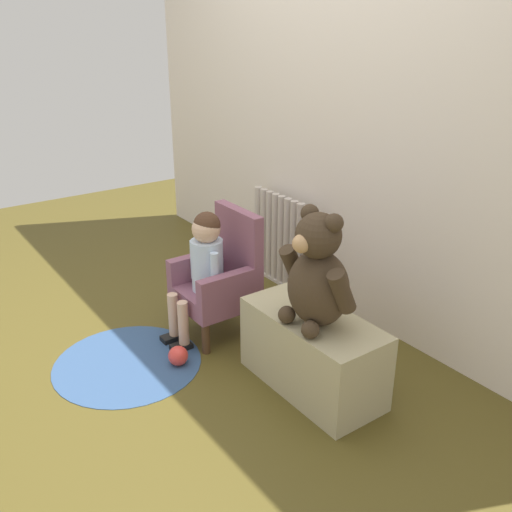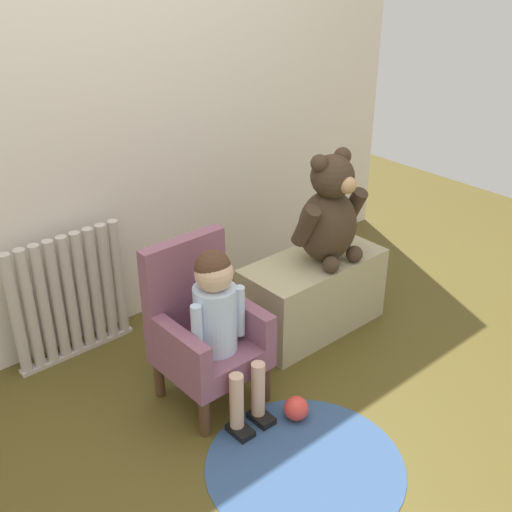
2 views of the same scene
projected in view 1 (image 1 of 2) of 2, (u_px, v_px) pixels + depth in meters
ground_plane at (147, 355)px, 2.97m from camera, size 6.00×6.00×0.00m
back_wall at (332, 100)px, 3.15m from camera, size 3.80×0.05×2.40m
radiator at (281, 241)px, 3.64m from camera, size 0.56×0.05×0.60m
child_armchair at (222, 277)px, 3.09m from camera, size 0.38×0.38×0.69m
child_figure at (204, 259)px, 2.98m from camera, size 0.25×0.35×0.71m
low_bench at (312, 352)px, 2.65m from camera, size 0.71×0.33×0.37m
large_teddy_bear at (318, 276)px, 2.43m from camera, size 0.39×0.27×0.53m
floor_rug at (128, 363)px, 2.89m from camera, size 0.74×0.74×0.01m
toy_ball at (178, 356)px, 2.87m from camera, size 0.10×0.10×0.10m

